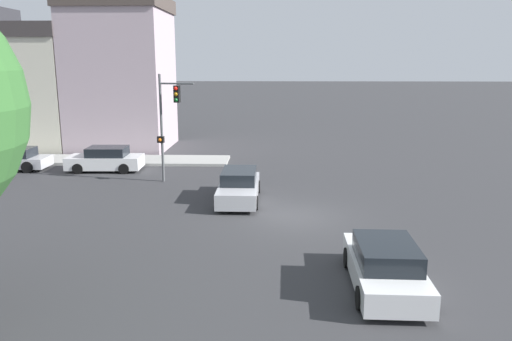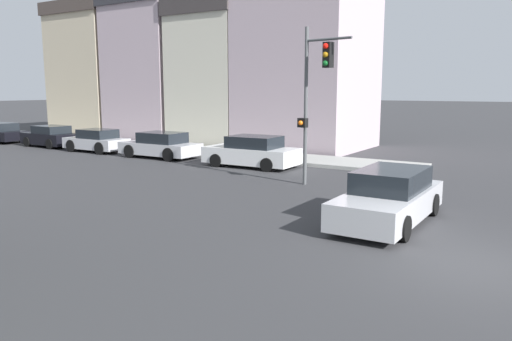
{
  "view_description": "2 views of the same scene",
  "coord_description": "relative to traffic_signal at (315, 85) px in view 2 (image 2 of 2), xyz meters",
  "views": [
    {
      "loc": [
        -20.58,
        0.87,
        6.51
      ],
      "look_at": [
        3.02,
        1.66,
        1.34
      ],
      "focal_mm": 35.0,
      "sensor_mm": 36.0,
      "label": 1
    },
    {
      "loc": [
        -10.77,
        -1.54,
        3.62
      ],
      "look_at": [
        1.14,
        5.96,
        1.31
      ],
      "focal_mm": 35.0,
      "sensor_mm": 36.0,
      "label": 2
    }
  ],
  "objects": [
    {
      "name": "parked_car_0",
      "position": [
        2.76,
        4.51,
        -3.07
      ],
      "size": [
        2.16,
        4.47,
        1.46
      ],
      "rotation": [
        0.0,
        0.0,
        1.6
      ],
      "color": "silver",
      "rests_on": "ground_plane"
    },
    {
      "name": "parked_car_3",
      "position": [
        2.92,
        19.79,
        -3.12
      ],
      "size": [
        2.0,
        3.98,
        1.34
      ],
      "rotation": [
        0.0,
        0.0,
        1.53
      ],
      "color": "black",
      "rests_on": "ground_plane"
    },
    {
      "name": "parked_car_1",
      "position": [
        2.79,
        10.3,
        -3.11
      ],
      "size": [
        2.01,
        4.42,
        1.36
      ],
      "rotation": [
        0.0,
        0.0,
        1.59
      ],
      "color": "#B7B7BC",
      "rests_on": "ground_plane"
    },
    {
      "name": "ground_plane",
      "position": [
        -6.05,
        -6.49,
        -3.76
      ],
      "size": [
        300.0,
        300.0,
        0.0
      ],
      "primitive_type": "plane",
      "color": "#333335"
    },
    {
      "name": "crossing_car_1",
      "position": [
        -3.63,
        -4.03,
        -3.07
      ],
      "size": [
        4.76,
        1.93,
        1.47
      ],
      "rotation": [
        0.0,
        0.0,
        3.14
      ],
      "color": "#B7B7BC",
      "rests_on": "ground_plane"
    },
    {
      "name": "sidewalk_strip",
      "position": [
        5.66,
        27.31,
        -3.68
      ],
      "size": [
        3.03,
        60.0,
        0.17
      ],
      "color": "#9E9E99",
      "rests_on": "ground_plane"
    },
    {
      "name": "rowhouse_backdrop",
      "position": [
        10.87,
        14.09,
        1.45
      ],
      "size": [
        7.42,
        24.37,
        11.13
      ],
      "color": "#B29EA8",
      "rests_on": "ground_plane"
    },
    {
      "name": "traffic_signal",
      "position": [
        0.0,
        0.0,
        0.0
      ],
      "size": [
        0.51,
        2.09,
        5.87
      ],
      "rotation": [
        0.0,
        0.0,
        2.98
      ],
      "color": "#515456",
      "rests_on": "ground_plane"
    },
    {
      "name": "parked_car_2",
      "position": [
        2.71,
        15.24,
        -3.13
      ],
      "size": [
        1.86,
        3.9,
        1.32
      ],
      "rotation": [
        0.0,
        0.0,
        1.58
      ],
      "color": "#B7B7BC",
      "rests_on": "ground_plane"
    }
  ]
}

